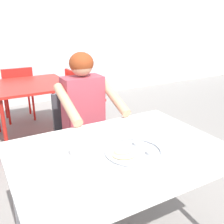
{
  "coord_description": "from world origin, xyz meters",
  "views": [
    {
      "loc": [
        -0.74,
        -1.12,
        1.47
      ],
      "look_at": [
        0.06,
        0.31,
        0.88
      ],
      "focal_mm": 41.43,
      "sensor_mm": 36.0,
      "label": 1
    }
  ],
  "objects": [
    {
      "name": "thali_tray",
      "position": [
        0.02,
        -0.01,
        0.74
      ],
      "size": [
        0.34,
        0.34,
        0.03
      ],
      "color": "#B7BABF",
      "rests_on": "table_foreground"
    },
    {
      "name": "drinking_cup",
      "position": [
        -0.28,
        0.1,
        0.78
      ],
      "size": [
        0.08,
        0.08,
        0.1
      ],
      "color": "white",
      "rests_on": "table_foreground"
    },
    {
      "name": "back_wall",
      "position": [
        0.0,
        3.6,
        1.7
      ],
      "size": [
        12.0,
        0.12,
        3.4
      ],
      "primitive_type": "cube",
      "color": "silver",
      "rests_on": "ground"
    },
    {
      "name": "table_background_red",
      "position": [
        -0.11,
        2.09,
        0.64
      ],
      "size": [
        0.91,
        0.91,
        0.71
      ],
      "color": "red",
      "rests_on": "ground"
    },
    {
      "name": "chair_red_far",
      "position": [
        -0.15,
        2.76,
        0.48
      ],
      "size": [
        0.44,
        0.4,
        0.82
      ],
      "color": "red",
      "rests_on": "ground"
    },
    {
      "name": "chair_foreground",
      "position": [
        0.08,
        1.0,
        0.48
      ],
      "size": [
        0.43,
        0.44,
        0.82
      ],
      "color": "#3F3F44",
      "rests_on": "ground"
    },
    {
      "name": "diner_foreground",
      "position": [
        0.09,
        0.78,
        0.72
      ],
      "size": [
        0.49,
        0.55,
        1.22
      ],
      "color": "#323232",
      "rests_on": "ground"
    },
    {
      "name": "chair_red_right",
      "position": [
        0.54,
        2.06,
        0.48
      ],
      "size": [
        0.44,
        0.42,
        0.83
      ],
      "color": "red",
      "rests_on": "ground"
    },
    {
      "name": "table_foreground",
      "position": [
        -0.02,
        0.06,
        0.66
      ],
      "size": [
        1.28,
        0.93,
        0.73
      ],
      "color": "white",
      "rests_on": "ground"
    }
  ]
}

